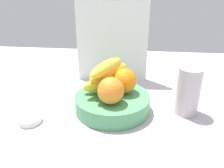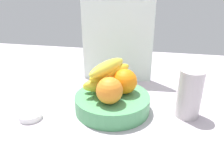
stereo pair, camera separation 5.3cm
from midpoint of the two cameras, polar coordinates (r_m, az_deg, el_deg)
The scene contains 9 objects.
ground_plane at distance 74.63cm, azimuth 1.84°, elevation -8.19°, with size 180.00×140.00×3.00cm, color #B8ACB8.
fruit_bowl at distance 74.20cm, azimuth 2.05°, elevation -4.68°, with size 23.84×23.84×5.24cm, color #4F9E62.
orange_front_left at distance 66.99cm, azimuth 1.97°, elevation -1.71°, with size 7.99×7.99×7.99cm, color orange.
orange_front_right at distance 73.24cm, azimuth 5.23°, elevation 0.62°, with size 7.99×7.99×7.99cm, color orange.
orange_center at distance 73.79cm, azimuth -0.32°, elevation 0.92°, with size 7.99×7.99×7.99cm, color orange.
banana_bunch at distance 73.14cm, azimuth 1.26°, elevation 1.80°, with size 17.38×18.17×10.60cm.
cutting_board at distance 92.28cm, azimuth 3.05°, elevation 11.54°, with size 28.00×1.80×36.00cm, color white.
thermos_tumbler at distance 73.54cm, azimuth 20.62°, elevation -2.37°, with size 7.16×7.16×15.03cm, color #BAB2B4.
jar_lid at distance 74.22cm, azimuth -17.64°, elevation -7.52°, with size 7.06×7.06×1.77cm, color white.
Camera 2 is at (12.28, -61.45, 39.13)cm, focal length 36.97 mm.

